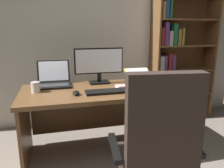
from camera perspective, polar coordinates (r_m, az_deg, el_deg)
wall_back at (r=3.20m, az=-5.95°, el=13.95°), size 4.64×0.12×2.66m
desk at (r=2.43m, az=-2.64°, el=-5.25°), size 1.64×0.76×0.73m
bookshelf at (r=3.42m, az=16.03°, el=8.66°), size 0.93×0.31×2.18m
office_chair at (r=1.66m, az=11.20°, el=-18.05°), size 0.65×0.60×1.09m
monitor at (r=2.50m, az=-3.33°, el=4.80°), size 0.54×0.16×0.39m
laptop at (r=2.50m, az=-14.52°, el=0.86°), size 0.35×0.35×0.25m
keyboard at (r=2.15m, az=-1.16°, el=-1.94°), size 0.42×0.15×0.02m
computer_mouse at (r=2.10m, az=-9.14°, el=-2.26°), size 0.06×0.10×0.04m
reading_stand_with_book at (r=2.70m, az=6.75°, el=2.41°), size 0.30×0.25×0.13m
open_binder at (r=2.26m, az=11.19°, el=-1.41°), size 0.52×0.37×0.02m
notepad at (r=2.33m, az=2.87°, el=-0.88°), size 0.18×0.23×0.01m
pen at (r=2.33m, az=3.34°, el=-0.64°), size 0.14×0.01×0.01m
coffee_mug at (r=2.28m, az=-18.88°, el=-0.76°), size 0.08×0.08×0.10m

